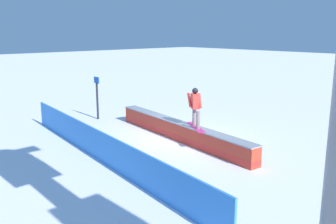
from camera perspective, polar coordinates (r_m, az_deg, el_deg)
The scene contains 5 objects.
ground_plane at distance 14.52m, azimuth 1.82°, elevation -4.28°, with size 120.00×120.00×0.00m, color white.
grind_box at distance 14.43m, azimuth 1.83°, elevation -3.05°, with size 7.74×1.40×0.71m.
snowboarder at distance 13.55m, azimuth 4.21°, elevation 0.96°, with size 1.51×1.03×1.43m.
safety_fence at distance 12.26m, azimuth -10.40°, elevation -5.16°, with size 12.09×0.06×1.02m, color #3786E8.
trail_marker at distance 17.99m, azimuth -10.82°, elevation 2.32°, with size 0.40×0.10×2.04m.
Camera 1 is at (-10.00, 9.67, 4.16)m, focal length 39.68 mm.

